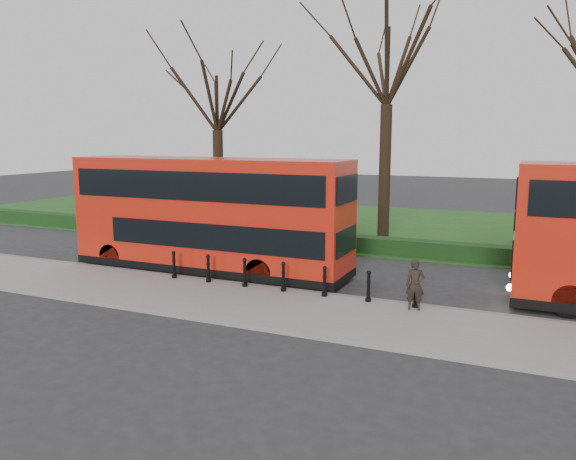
% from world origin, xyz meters
% --- Properties ---
extents(ground, '(120.00, 120.00, 0.00)m').
position_xyz_m(ground, '(0.00, 0.00, 0.00)').
color(ground, '#28282B').
rests_on(ground, ground).
extents(pavement, '(60.00, 4.00, 0.15)m').
position_xyz_m(pavement, '(0.00, -3.00, 0.07)').
color(pavement, gray).
rests_on(pavement, ground).
extents(kerb, '(60.00, 0.25, 0.16)m').
position_xyz_m(kerb, '(0.00, -1.00, 0.07)').
color(kerb, slate).
rests_on(kerb, ground).
extents(grass_verge, '(60.00, 18.00, 0.06)m').
position_xyz_m(grass_verge, '(0.00, 15.00, 0.03)').
color(grass_verge, '#1B4E1A').
rests_on(grass_verge, ground).
extents(hedge, '(60.00, 0.90, 0.80)m').
position_xyz_m(hedge, '(0.00, 6.80, 0.40)').
color(hedge, black).
rests_on(hedge, ground).
extents(yellow_line_outer, '(60.00, 0.10, 0.01)m').
position_xyz_m(yellow_line_outer, '(0.00, -0.70, 0.01)').
color(yellow_line_outer, yellow).
rests_on(yellow_line_outer, ground).
extents(yellow_line_inner, '(60.00, 0.10, 0.01)m').
position_xyz_m(yellow_line_inner, '(0.00, -0.50, 0.01)').
color(yellow_line_inner, yellow).
rests_on(yellow_line_inner, ground).
extents(tree_left, '(6.82, 6.82, 10.66)m').
position_xyz_m(tree_left, '(-8.00, 10.00, 7.74)').
color(tree_left, black).
rests_on(tree_left, ground).
extents(tree_mid, '(8.28, 8.28, 12.94)m').
position_xyz_m(tree_mid, '(2.00, 10.00, 9.41)').
color(tree_mid, black).
rests_on(tree_mid, ground).
extents(bollard_row, '(9.36, 0.15, 1.00)m').
position_xyz_m(bollard_row, '(1.36, -1.35, 0.65)').
color(bollard_row, black).
rests_on(bollard_row, pavement).
extents(bus_lead, '(11.69, 2.68, 4.65)m').
position_xyz_m(bus_lead, '(-2.81, 0.54, 2.34)').
color(bus_lead, red).
rests_on(bus_lead, ground).
extents(pedestrian, '(0.64, 0.49, 1.59)m').
position_xyz_m(pedestrian, '(6.00, -1.60, 0.95)').
color(pedestrian, black).
rests_on(pedestrian, pavement).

